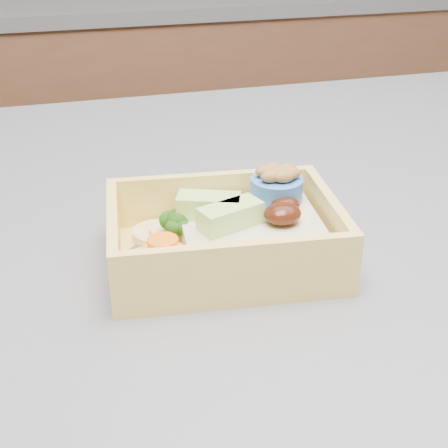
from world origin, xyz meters
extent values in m
cube|color=brown|center=(0.00, 1.20, 0.45)|extent=(3.20, 0.60, 0.90)
cube|color=#3E3D43|center=(0.00, -0.10, 0.90)|extent=(1.24, 0.84, 0.04)
cube|color=#F6D565|center=(0.01, -0.10, 0.92)|extent=(0.17, 0.13, 0.01)
cube|color=#F6D565|center=(0.02, -0.04, 0.95)|extent=(0.16, 0.02, 0.04)
cube|color=#F6D565|center=(0.01, -0.15, 0.95)|extent=(0.16, 0.02, 0.04)
cube|color=#F6D565|center=(0.09, -0.11, 0.95)|extent=(0.02, 0.10, 0.04)
cube|color=#F6D565|center=(-0.06, -0.09, 0.95)|extent=(0.02, 0.10, 0.04)
cube|color=tan|center=(0.03, -0.10, 0.94)|extent=(0.11, 0.10, 0.02)
ellipsoid|color=#381308|center=(0.05, -0.11, 0.96)|extent=(0.03, 0.03, 0.01)
ellipsoid|color=#381308|center=(0.06, -0.09, 0.96)|extent=(0.02, 0.02, 0.01)
cube|color=#C2F27E|center=(0.01, -0.10, 0.96)|extent=(0.05, 0.03, 0.02)
cube|color=#C2F27E|center=(0.00, -0.08, 0.96)|extent=(0.05, 0.03, 0.02)
cylinder|color=#72A659|center=(-0.02, -0.08, 0.93)|extent=(0.01, 0.01, 0.01)
sphere|color=#235212|center=(-0.02, -0.08, 0.95)|extent=(0.02, 0.02, 0.02)
sphere|color=#235212|center=(-0.01, -0.08, 0.95)|extent=(0.01, 0.01, 0.01)
sphere|color=#235212|center=(-0.02, -0.08, 0.95)|extent=(0.01, 0.01, 0.01)
sphere|color=#235212|center=(-0.02, -0.09, 0.95)|extent=(0.01, 0.01, 0.01)
sphere|color=#235212|center=(-0.02, -0.09, 0.95)|extent=(0.01, 0.01, 0.01)
sphere|color=#235212|center=(-0.02, -0.07, 0.95)|extent=(0.01, 0.01, 0.01)
cylinder|color=yellow|center=(-0.04, -0.12, 0.94)|extent=(0.04, 0.04, 0.02)
cylinder|color=orange|center=(-0.04, -0.11, 0.95)|extent=(0.02, 0.02, 0.00)
cylinder|color=orange|center=(-0.04, -0.12, 0.95)|extent=(0.02, 0.02, 0.00)
cylinder|color=orange|center=(-0.03, -0.12, 0.95)|extent=(0.02, 0.02, 0.00)
cylinder|color=orange|center=(-0.03, -0.11, 0.95)|extent=(0.02, 0.02, 0.00)
cylinder|color=tan|center=(-0.03, -0.06, 0.93)|extent=(0.03, 0.03, 0.01)
cylinder|color=tan|center=(-0.02, -0.07, 0.93)|extent=(0.03, 0.03, 0.01)
ellipsoid|color=silver|center=(0.00, -0.06, 0.94)|extent=(0.02, 0.02, 0.02)
ellipsoid|color=silver|center=(-0.05, -0.10, 0.94)|extent=(0.02, 0.02, 0.02)
cylinder|color=#3A74C7|center=(0.06, -0.07, 0.96)|extent=(0.04, 0.04, 0.02)
ellipsoid|color=brown|center=(0.06, -0.07, 0.97)|extent=(0.02, 0.01, 0.01)
ellipsoid|color=brown|center=(0.07, -0.07, 0.97)|extent=(0.02, 0.01, 0.01)
ellipsoid|color=brown|center=(0.05, -0.07, 0.97)|extent=(0.02, 0.01, 0.01)
ellipsoid|color=brown|center=(0.06, -0.08, 0.97)|extent=(0.02, 0.01, 0.01)
ellipsoid|color=brown|center=(0.05, -0.08, 0.97)|extent=(0.02, 0.01, 0.01)
ellipsoid|color=brown|center=(0.07, -0.08, 0.97)|extent=(0.02, 0.01, 0.01)
ellipsoid|color=brown|center=(0.06, -0.06, 0.97)|extent=(0.02, 0.01, 0.01)
camera|label=1|loc=(-0.09, -0.46, 1.15)|focal=50.00mm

